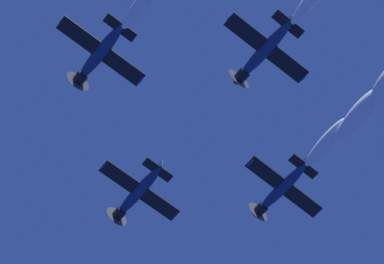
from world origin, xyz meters
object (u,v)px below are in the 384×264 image
Objects in this scene: airplane_lead at (137,193)px; airplane_slot_tail at (263,52)px; airplane_right_wingman at (281,189)px; airplane_left_wingman at (99,55)px.

airplane_slot_tail is at bearing -79.46° from airplane_lead.
airplane_lead is 1.00× the size of airplane_right_wingman.
airplane_lead reaches higher than airplane_slot_tail.
airplane_lead is at bearing 151.30° from airplane_right_wingman.
airplane_slot_tail is (3.70, -19.90, -0.64)m from airplane_lead.
airplane_right_wingman is 1.00× the size of airplane_slot_tail.
airplane_right_wingman is at bearing 11.20° from airplane_left_wingman.
airplane_right_wingman reaches higher than airplane_left_wingman.
airplane_right_wingman is at bearing -28.70° from airplane_lead.
airplane_lead is 1.00× the size of airplane_left_wingman.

